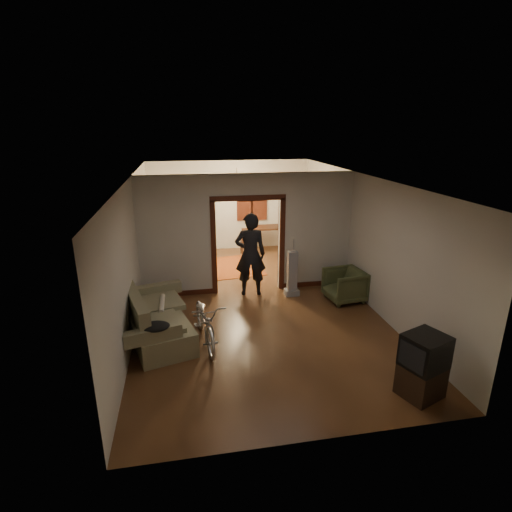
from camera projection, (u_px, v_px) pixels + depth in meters
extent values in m
cube|color=#402514|center=(254.00, 302.00, 9.04)|extent=(5.00, 8.50, 0.01)
cube|color=white|center=(253.00, 177.00, 8.17)|extent=(5.00, 8.50, 0.01)
cube|color=beige|center=(230.00, 206.00, 12.57)|extent=(5.00, 0.02, 2.80)
cube|color=beige|center=(134.00, 249.00, 8.17)|extent=(0.02, 8.50, 2.80)
cube|color=beige|center=(362.00, 237.00, 9.04)|extent=(0.02, 8.50, 2.80)
cube|color=beige|center=(248.00, 234.00, 9.31)|extent=(5.00, 0.14, 2.80)
cube|color=#40190E|center=(248.00, 246.00, 9.40)|extent=(1.74, 0.20, 2.32)
cube|color=black|center=(252.00, 200.00, 12.61)|extent=(0.98, 0.06, 1.28)
sphere|color=#FFE0A5|center=(237.00, 183.00, 10.64)|extent=(0.24, 0.24, 0.24)
cube|color=silver|center=(292.00, 239.00, 9.46)|extent=(0.08, 0.01, 0.12)
cube|color=#656343|center=(156.00, 313.00, 7.44)|extent=(1.49, 2.30, 0.97)
cylinder|color=beige|center=(162.00, 304.00, 7.72)|extent=(0.10, 0.77, 0.10)
ellipsoid|color=black|center=(155.00, 326.00, 6.54)|extent=(0.47, 0.35, 0.14)
imported|color=silver|center=(205.00, 321.00, 7.25)|extent=(0.78, 1.73, 0.88)
imported|color=#444D2B|center=(344.00, 285.00, 9.03)|extent=(0.90, 0.88, 0.73)
cube|color=black|center=(421.00, 380.00, 5.87)|extent=(0.70, 0.67, 0.51)
cube|color=black|center=(425.00, 351.00, 5.72)|extent=(0.72, 0.68, 0.49)
cube|color=gray|center=(292.00, 273.00, 9.28)|extent=(0.37, 0.32, 1.08)
imported|color=black|center=(250.00, 255.00, 9.20)|extent=(0.75, 0.53, 1.96)
cube|color=maroon|center=(234.00, 266.00, 11.30)|extent=(1.62, 2.00, 0.01)
cube|color=#243721|center=(183.00, 229.00, 12.10)|extent=(0.88, 0.60, 1.61)
sphere|color=#1E5972|center=(181.00, 192.00, 11.75)|extent=(0.26, 0.26, 0.26)
cube|color=#341C11|center=(271.00, 239.00, 12.51)|extent=(1.16, 0.75, 0.81)
cube|color=#341C11|center=(247.00, 241.00, 12.18)|extent=(0.50, 0.50, 0.91)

